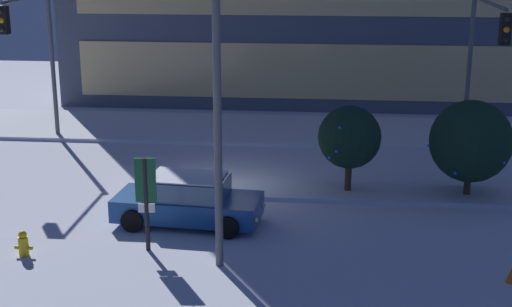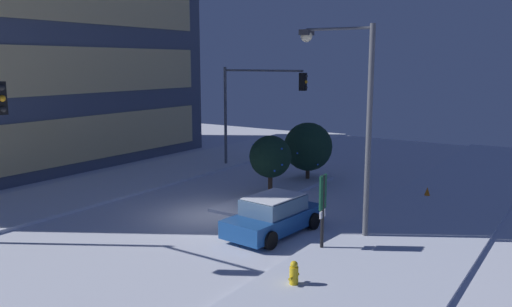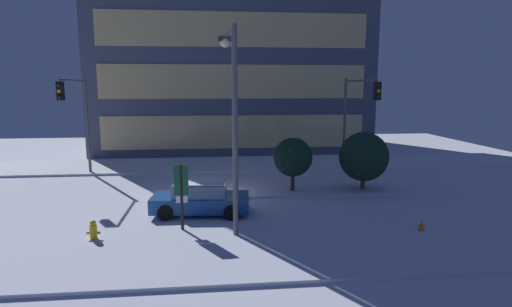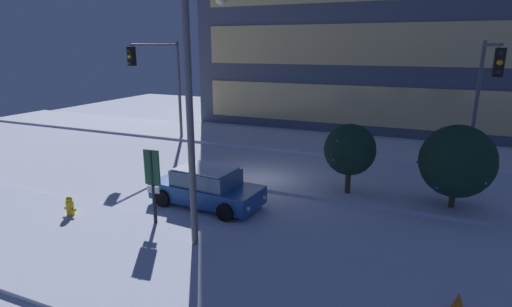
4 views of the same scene
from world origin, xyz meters
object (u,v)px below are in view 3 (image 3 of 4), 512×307
(fire_hydrant, at_px, (93,232))
(parking_info_sign, at_px, (181,190))
(car_near, at_px, (201,198))
(construction_cone, at_px, (421,227))
(decorated_tree_median, at_px, (293,157))
(traffic_light_corner_far_right, at_px, (357,106))
(traffic_light_corner_far_left, at_px, (77,108))
(street_lamp_arched, at_px, (232,102))
(decorated_tree_left_of_median, at_px, (364,157))

(fire_hydrant, xyz_separation_m, parking_info_sign, (3.16, 0.68, 1.30))
(car_near, distance_m, construction_cone, 9.25)
(car_near, height_order, parking_info_sign, parking_info_sign)
(parking_info_sign, distance_m, decorated_tree_median, 7.74)
(traffic_light_corner_far_right, relative_size, parking_info_sign, 2.29)
(decorated_tree_median, bearing_deg, traffic_light_corner_far_left, 159.79)
(street_lamp_arched, bearing_deg, decorated_tree_left_of_median, -58.58)
(street_lamp_arched, xyz_separation_m, construction_cone, (7.26, -1.03, -4.80))
(car_near, bearing_deg, decorated_tree_left_of_median, 24.84)
(car_near, distance_m, traffic_light_corner_far_left, 11.29)
(street_lamp_arched, bearing_deg, car_near, 23.28)
(street_lamp_arched, height_order, parking_info_sign, street_lamp_arched)
(parking_info_sign, height_order, decorated_tree_left_of_median, decorated_tree_left_of_median)
(decorated_tree_left_of_median, distance_m, construction_cone, 6.76)
(car_near, bearing_deg, traffic_light_corner_far_left, 139.17)
(traffic_light_corner_far_left, relative_size, decorated_tree_median, 2.08)
(car_near, relative_size, street_lamp_arched, 0.58)
(street_lamp_arched, height_order, fire_hydrant, street_lamp_arched)
(traffic_light_corner_far_right, bearing_deg, fire_hydrant, -52.74)
(decorated_tree_median, bearing_deg, fire_hydrant, -144.22)
(traffic_light_corner_far_left, relative_size, fire_hydrant, 7.37)
(car_near, relative_size, fire_hydrant, 5.34)
(car_near, xyz_separation_m, decorated_tree_median, (4.78, 3.15, 1.24))
(parking_info_sign, relative_size, construction_cone, 4.92)
(traffic_light_corner_far_left, xyz_separation_m, construction_cone, (16.04, -11.09, -4.08))
(car_near, distance_m, traffic_light_corner_far_right, 12.55)
(fire_hydrant, bearing_deg, decorated_tree_left_of_median, 26.36)
(traffic_light_corner_far_right, xyz_separation_m, decorated_tree_median, (-4.83, -4.01, -2.46))
(decorated_tree_median, height_order, construction_cone, decorated_tree_median)
(traffic_light_corner_far_left, height_order, construction_cone, traffic_light_corner_far_left)
(traffic_light_corner_far_right, xyz_separation_m, parking_info_sign, (-10.26, -9.53, -2.70))
(car_near, bearing_deg, decorated_tree_median, 38.31)
(street_lamp_arched, relative_size, decorated_tree_median, 2.61)
(street_lamp_arched, bearing_deg, parking_info_sign, 83.45)
(fire_hydrant, height_order, decorated_tree_left_of_median, decorated_tree_left_of_median)
(traffic_light_corner_far_left, bearing_deg, decorated_tree_median, 69.79)
(parking_info_sign, bearing_deg, construction_cone, -101.68)
(street_lamp_arched, bearing_deg, fire_hydrant, 91.56)
(decorated_tree_left_of_median, bearing_deg, traffic_light_corner_far_left, 164.31)
(traffic_light_corner_far_right, xyz_separation_m, street_lamp_arched, (-8.29, -9.56, 0.66))
(traffic_light_corner_far_right, relative_size, fire_hydrant, 7.36)
(car_near, distance_m, parking_info_sign, 2.65)
(traffic_light_corner_far_right, bearing_deg, decorated_tree_left_of_median, -13.37)
(parking_info_sign, xyz_separation_m, decorated_tree_median, (5.43, 5.52, 0.24))
(car_near, xyz_separation_m, decorated_tree_left_of_median, (8.65, 3.13, 1.21))
(traffic_light_corner_far_right, relative_size, street_lamp_arched, 0.79)
(decorated_tree_left_of_median, bearing_deg, car_near, -160.09)
(traffic_light_corner_far_right, bearing_deg, traffic_light_corner_far_left, -91.65)
(street_lamp_arched, relative_size, decorated_tree_left_of_median, 2.40)
(decorated_tree_left_of_median, relative_size, construction_cone, 5.91)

